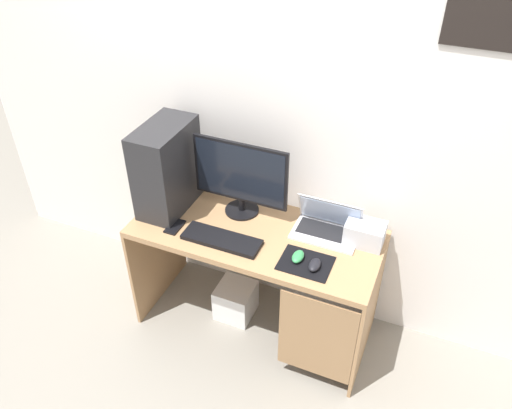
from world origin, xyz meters
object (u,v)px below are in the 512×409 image
monitor (241,177)px  projector (365,233)px  laptop (327,226)px  mouse_right (315,265)px  keyboard (222,239)px  cell_phone (175,227)px  pc_tower (167,168)px  subwoofer (236,300)px  mouse_left (298,257)px

monitor → projector: monitor is taller
laptop → mouse_right: size_ratio=3.63×
keyboard → cell_phone: keyboard is taller
projector → keyboard: projector is taller
pc_tower → keyboard: size_ratio=1.20×
laptop → keyboard: laptop is taller
keyboard → subwoofer: size_ratio=1.90×
pc_tower → keyboard: pc_tower is taller
pc_tower → subwoofer: pc_tower is taller
projector → mouse_left: (-0.27, -0.26, -0.04)m
laptop → pc_tower: bearing=-173.0°
mouse_left → cell_phone: size_ratio=0.74×
projector → keyboard: bearing=-157.7°
laptop → mouse_left: size_ratio=3.63×
laptop → keyboard: (-0.48, -0.29, -0.03)m
monitor → mouse_left: 0.54m
laptop → mouse_left: (-0.07, -0.27, -0.02)m
keyboard → mouse_right: mouse_right is taller
monitor → laptop: (0.49, 0.01, -0.19)m
projector → pc_tower: bearing=-174.5°
subwoofer → mouse_left: bearing=-18.5°
mouse_left → mouse_right: (0.09, -0.02, 0.00)m
projector → subwoofer: 0.98m
pc_tower → cell_phone: (0.12, -0.17, -0.25)m
cell_phone → mouse_left: bearing=1.3°
mouse_left → mouse_right: bearing=-14.7°
keyboard → laptop: bearing=30.5°
mouse_left → subwoofer: bearing=161.5°
projector → mouse_right: 0.34m
pc_tower → mouse_right: bearing=-11.1°
pc_tower → subwoofer: bearing=-1.9°
mouse_left → cell_phone: (-0.70, -0.02, -0.02)m
projector → subwoofer: size_ratio=0.91×
pc_tower → mouse_left: size_ratio=5.24×
pc_tower → projector: (1.09, 0.11, -0.19)m
keyboard → mouse_left: size_ratio=4.38×
projector → cell_phone: bearing=-164.1°
monitor → projector: size_ratio=2.69×
subwoofer → keyboard: bearing=-86.3°
pc_tower → monitor: 0.41m
monitor → laptop: 0.53m
keyboard → mouse_right: size_ratio=4.38×
laptop → subwoofer: bearing=-166.1°
pc_tower → mouse_left: pc_tower is taller
monitor → mouse_left: (0.42, -0.25, -0.21)m
pc_tower → mouse_right: (0.92, -0.18, -0.23)m
pc_tower → subwoofer: size_ratio=2.28×
projector → mouse_left: 0.38m
mouse_left → mouse_right: 0.10m
mouse_left → mouse_right: same height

